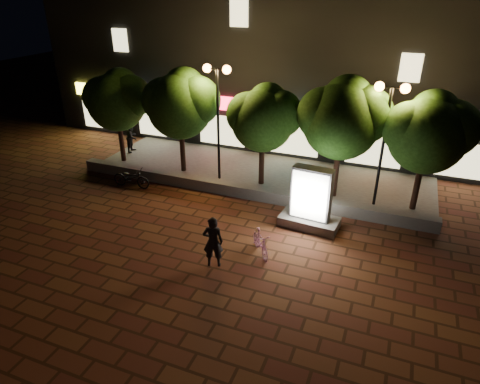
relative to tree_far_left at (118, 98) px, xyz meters
The scene contains 16 objects.
ground 9.43m from the tree_far_left, 38.18° to the right, with size 80.00×80.00×0.00m, color brown.
retaining_wall 7.72m from the tree_far_left, 11.89° to the right, with size 16.00×0.45×0.50m, color slate.
sidewalk 7.74m from the tree_far_left, ahead, with size 16.00×5.00×0.08m, color slate.
building_block 10.38m from the tree_far_left, 47.32° to the left, with size 28.00×8.12×11.30m.
tree_far_left is the anchor object (origin of this frame).
tree_left 3.51m from the tree_far_left, ahead, with size 3.60×3.00×4.89m.
tree_mid 7.50m from the tree_far_left, ahead, with size 3.24×2.70×4.50m.
tree_right 10.81m from the tree_far_left, ahead, with size 3.72×3.10×5.07m.
tree_far_right 14.00m from the tree_far_left, ahead, with size 3.48×2.90×4.76m.
street_lamp_left 5.50m from the tree_far_left, ahead, with size 1.26×0.36×5.18m.
street_lamp_right 12.47m from the tree_far_left, ahead, with size 1.26×0.36×4.98m.
ad_kiosk 10.96m from the tree_far_left, 15.32° to the right, with size 2.28×1.27×2.38m.
scooter_pink 10.99m from the tree_far_left, 29.69° to the right, with size 0.41×1.46×0.88m, color #F396D9.
rider 10.54m from the tree_far_left, 38.70° to the right, with size 0.65×0.43×1.79m, color black.
scooter_parked 4.30m from the tree_far_left, 49.45° to the right, with size 0.62×1.78×0.93m, color black.
pedestrian 2.73m from the tree_far_left, 106.22° to the left, with size 0.78×0.61×1.60m, color black.
Camera 1 is at (6.01, -11.06, 8.25)m, focal length 31.35 mm.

